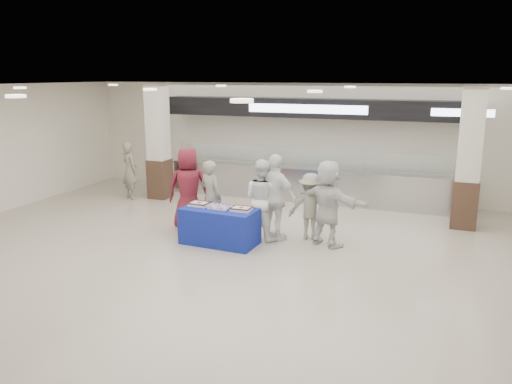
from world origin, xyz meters
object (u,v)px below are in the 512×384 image
at_px(sheet_cake_right, 241,209).
at_px(civilian_white, 328,203).
at_px(soldier_a, 211,197).
at_px(chef_tall, 263,199).
at_px(cupcake_tray, 220,207).
at_px(soldier_bg, 130,170).
at_px(civilian_maroon, 189,189).
at_px(display_table, 220,226).
at_px(sheet_cake_left, 199,204).
at_px(chef_short, 275,198).
at_px(soldier_b, 310,206).

bearing_deg(sheet_cake_right, civilian_white, 22.51).
bearing_deg(soldier_a, chef_tall, -159.92).
height_order(cupcake_tray, soldier_bg, soldier_bg).
bearing_deg(soldier_a, civilian_maroon, 16.43).
distance_m(display_table, civilian_maroon, 1.39).
bearing_deg(sheet_cake_left, cupcake_tray, -8.11).
bearing_deg(chef_tall, cupcake_tray, 64.68).
relative_size(cupcake_tray, soldier_a, 0.27).
height_order(sheet_cake_left, sheet_cake_right, sheet_cake_left).
bearing_deg(sheet_cake_right, chef_short, 50.70).
relative_size(sheet_cake_left, civilian_white, 0.23).
xyz_separation_m(cupcake_tray, civilian_maroon, (-1.08, 0.68, 0.16)).
bearing_deg(sheet_cake_left, display_table, -7.44).
xyz_separation_m(display_table, chef_tall, (0.71, 0.64, 0.48)).
bearing_deg(sheet_cake_left, soldier_b, 23.01).
relative_size(sheet_cake_right, soldier_a, 0.25).
xyz_separation_m(civilian_maroon, chef_short, (2.06, -0.04, -0.02)).
bearing_deg(soldier_b, cupcake_tray, 19.48).
relative_size(soldier_a, soldier_bg, 1.01).
bearing_deg(soldier_a, cupcake_tray, 148.51).
distance_m(chef_tall, civilian_white, 1.39).
xyz_separation_m(soldier_a, soldier_bg, (-3.49, 2.01, -0.00)).
bearing_deg(soldier_b, civilian_maroon, -5.00).
bearing_deg(cupcake_tray, chef_tall, 42.77).
bearing_deg(soldier_bg, sheet_cake_left, 171.87).
bearing_deg(sheet_cake_left, chef_short, 21.18).
bearing_deg(soldier_bg, civilian_maroon, 174.30).
xyz_separation_m(cupcake_tray, civilian_white, (2.09, 0.69, 0.11)).
distance_m(civilian_white, soldier_bg, 6.40).
distance_m(sheet_cake_left, soldier_a, 0.58).
distance_m(civilian_maroon, chef_short, 2.06).
height_order(civilian_maroon, chef_short, civilian_maroon).
xyz_separation_m(civilian_maroon, civilian_white, (3.17, 0.01, -0.05)).
bearing_deg(sheet_cake_right, soldier_a, 147.66).
bearing_deg(sheet_cake_left, civilian_maroon, 133.38).
distance_m(civilian_maroon, chef_tall, 1.78).
distance_m(soldier_a, soldier_b, 2.20).
distance_m(chef_tall, soldier_bg, 5.11).
xyz_separation_m(chef_short, soldier_b, (0.67, 0.34, -0.21)).
bearing_deg(display_table, soldier_b, 33.46).
bearing_deg(display_table, cupcake_tray, -37.57).
relative_size(cupcake_tray, civilian_white, 0.25).
xyz_separation_m(sheet_cake_left, chef_tall, (1.20, 0.58, 0.07)).
distance_m(sheet_cake_left, chef_short, 1.60).
distance_m(display_table, soldier_b, 1.96).
xyz_separation_m(sheet_cake_left, sheet_cake_right, (0.97, -0.05, -0.00)).
distance_m(cupcake_tray, chef_tall, 0.96).
bearing_deg(soldier_bg, chef_tall, -174.84).
relative_size(display_table, soldier_b, 1.09).
distance_m(soldier_b, soldier_bg, 5.90).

